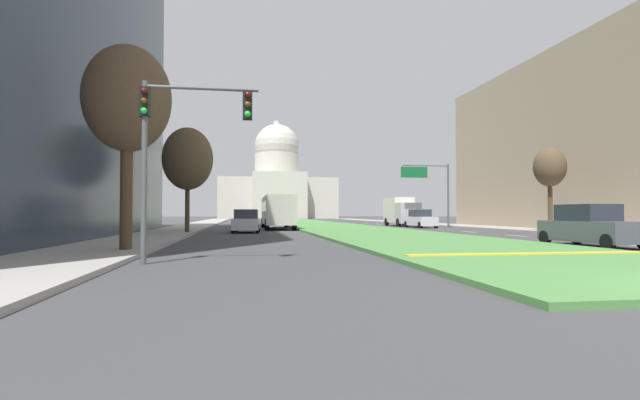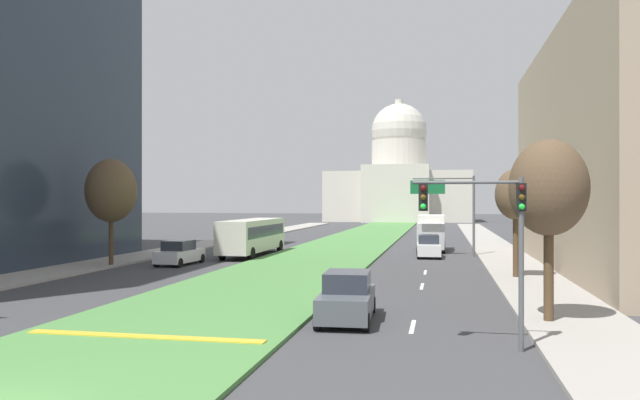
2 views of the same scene
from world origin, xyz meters
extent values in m
plane|color=#3D3D3F|center=(0.00, 63.13, 0.00)|extent=(277.78, 277.78, 0.00)
cube|color=#4C8442|center=(0.00, 56.82, 0.07)|extent=(8.95, 113.64, 0.14)
cube|color=gold|center=(0.00, 7.59, 0.16)|extent=(8.05, 0.50, 0.04)
cube|color=silver|center=(8.32, 22.06, 0.00)|extent=(0.16, 2.40, 0.01)
cube|color=silver|center=(8.32, 28.49, 0.00)|extent=(0.16, 2.40, 0.01)
cube|color=silver|center=(8.32, 42.08, 0.00)|extent=(0.16, 2.40, 0.01)
cube|color=silver|center=(8.32, 45.90, 0.00)|extent=(0.16, 2.40, 0.01)
cube|color=silver|center=(8.32, 53.78, 0.00)|extent=(0.16, 2.40, 0.01)
cube|color=silver|center=(8.32, 60.47, 0.00)|extent=(0.16, 2.40, 0.01)
cube|color=silver|center=(8.32, 87.72, 0.00)|extent=(0.16, 2.40, 0.01)
cube|color=#9E9991|center=(-14.17, 50.50, 0.07)|extent=(4.00, 113.64, 0.15)
cube|color=#9E9991|center=(14.17, 50.50, 0.07)|extent=(4.00, 113.64, 0.15)
cube|color=tan|center=(23.54, 31.51, 7.59)|extent=(14.74, 32.42, 15.18)
cube|color=beige|center=(0.00, 126.26, 5.40)|extent=(31.16, 18.44, 10.79)
cube|color=beige|center=(0.00, 115.04, 5.94)|extent=(13.71, 4.00, 11.87)
cylinder|color=beige|center=(0.00, 126.26, 14.28)|extent=(12.08, 12.08, 6.98)
sphere|color=beige|center=(0.00, 126.26, 19.91)|extent=(12.24, 12.24, 12.24)
cylinder|color=beige|center=(0.00, 126.26, 25.42)|extent=(1.80, 1.80, 3.00)
cylinder|color=#515456|center=(-11.67, 7.73, 2.60)|extent=(0.16, 0.16, 5.20)
cube|color=black|center=(-11.67, 7.73, 4.60)|extent=(0.28, 0.24, 0.84)
sphere|color=#510F0F|center=(-11.67, 7.59, 4.88)|extent=(0.18, 0.18, 0.18)
sphere|color=#4C380F|center=(-11.67, 7.59, 4.60)|extent=(0.18, 0.18, 0.18)
sphere|color=#1ED838|center=(-11.67, 7.59, 4.32)|extent=(0.18, 0.18, 0.18)
cylinder|color=#515456|center=(-10.07, 7.73, 5.05)|extent=(3.20, 0.10, 0.10)
cube|color=black|center=(-8.79, 7.73, 4.60)|extent=(0.28, 0.24, 0.84)
sphere|color=#510F0F|center=(-8.79, 7.59, 4.88)|extent=(0.18, 0.18, 0.18)
sphere|color=#4C380F|center=(-8.79, 7.59, 4.60)|extent=(0.18, 0.18, 0.18)
sphere|color=#1ED838|center=(-8.79, 7.59, 4.32)|extent=(0.18, 0.18, 0.18)
cylinder|color=#515456|center=(11.87, 40.30, 3.25)|extent=(0.20, 0.20, 6.50)
cylinder|color=#515456|center=(9.42, 40.30, 6.30)|extent=(4.89, 0.12, 0.12)
cube|color=#146033|center=(8.20, 40.25, 5.60)|extent=(2.80, 0.08, 1.10)
cylinder|color=#4C3823|center=(-13.04, 11.61, 2.30)|extent=(0.43, 0.43, 4.61)
ellipsoid|color=brown|center=(-13.04, 11.61, 5.57)|extent=(3.08, 3.08, 3.85)
cylinder|color=#4C3823|center=(-12.73, 27.58, 2.06)|extent=(0.31, 0.31, 4.11)
ellipsoid|color=brown|center=(-12.73, 27.58, 5.19)|extent=(3.44, 3.44, 4.30)
cylinder|color=#4C3823|center=(13.49, 25.99, 2.07)|extent=(0.33, 0.33, 4.13)
ellipsoid|color=brown|center=(13.49, 25.99, 4.86)|extent=(2.32, 2.32, 2.90)
cube|color=#4C5156|center=(5.86, 12.18, 0.66)|extent=(2.09, 4.66, 0.88)
cube|color=#282D38|center=(5.85, 12.36, 1.46)|extent=(1.75, 2.27, 0.72)
cylinder|color=black|center=(5.11, 10.30, 0.32)|extent=(0.25, 0.65, 0.64)
cylinder|color=black|center=(6.61, 14.05, 0.32)|extent=(0.25, 0.65, 0.64)
cylinder|color=black|center=(4.91, 13.96, 0.32)|extent=(0.25, 0.65, 0.64)
cube|color=silver|center=(-8.70, 29.73, 0.63)|extent=(2.14, 4.39, 0.82)
cube|color=#282D38|center=(-8.71, 29.56, 1.38)|extent=(1.78, 2.15, 0.67)
cylinder|color=black|center=(-9.47, 31.47, 0.32)|extent=(0.26, 0.65, 0.64)
cylinder|color=black|center=(-7.74, 31.37, 0.32)|extent=(0.26, 0.65, 0.64)
cylinder|color=black|center=(-9.67, 28.10, 0.32)|extent=(0.26, 0.65, 0.64)
cylinder|color=black|center=(-7.94, 27.99, 0.32)|extent=(0.26, 0.65, 0.64)
cube|color=silver|center=(8.31, 38.80, 0.65)|extent=(1.99, 4.42, 0.87)
cube|color=#282D38|center=(8.30, 38.97, 1.44)|extent=(1.67, 2.15, 0.71)
cylinder|color=black|center=(9.21, 37.12, 0.32)|extent=(0.25, 0.65, 0.64)
cylinder|color=black|center=(7.58, 37.04, 0.32)|extent=(0.25, 0.65, 0.64)
cylinder|color=black|center=(9.04, 40.55, 0.32)|extent=(0.25, 0.65, 0.64)
cylinder|color=black|center=(7.42, 40.48, 0.32)|extent=(0.25, 0.65, 0.64)
cube|color=#BCBCC1|center=(8.41, 42.77, 1.45)|extent=(2.30, 2.00, 2.20)
cube|color=silver|center=(8.41, 45.97, 1.80)|extent=(2.30, 4.40, 2.80)
cylinder|color=black|center=(9.46, 42.77, 0.45)|extent=(0.30, 0.90, 0.90)
cylinder|color=black|center=(7.36, 42.77, 0.45)|extent=(0.30, 0.90, 0.90)
cylinder|color=black|center=(9.46, 47.07, 0.45)|extent=(0.30, 0.90, 0.90)
cylinder|color=black|center=(7.36, 47.07, 0.45)|extent=(0.30, 0.90, 0.90)
cube|color=beige|center=(-5.86, 37.57, 1.70)|extent=(2.50, 11.00, 2.50)
cube|color=#232833|center=(-5.86, 37.57, 2.05)|extent=(2.52, 10.12, 0.90)
cylinder|color=black|center=(-7.01, 41.87, 0.50)|extent=(0.32, 1.00, 1.00)
cylinder|color=black|center=(-4.71, 41.87, 0.50)|extent=(0.32, 1.00, 1.00)
cylinder|color=black|center=(-7.01, 33.67, 0.50)|extent=(0.32, 1.00, 1.00)
cylinder|color=black|center=(-4.71, 33.67, 0.50)|extent=(0.32, 1.00, 1.00)
camera|label=1|loc=(-8.87, -6.44, 1.44)|focal=27.02mm
camera|label=2|loc=(9.35, -10.50, 4.50)|focal=34.43mm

